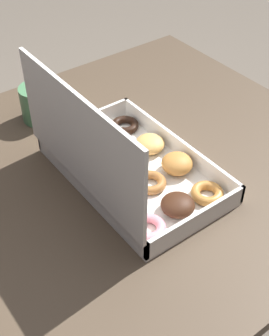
{
  "coord_description": "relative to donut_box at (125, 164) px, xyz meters",
  "views": [
    {
      "loc": [
        -0.67,
        0.5,
        1.43
      ],
      "look_at": [
        -0.04,
        0.03,
        0.74
      ],
      "focal_mm": 50.0,
      "sensor_mm": 36.0,
      "label": 1
    }
  ],
  "objects": [
    {
      "name": "ground_plane",
      "position": [
        0.04,
        -0.06,
        -0.77
      ],
      "size": [
        8.0,
        8.0,
        0.0
      ],
      "primitive_type": "plane",
      "color": "#6B6054"
    },
    {
      "name": "donut_box",
      "position": [
        0.0,
        0.0,
        0.0
      ],
      "size": [
        0.42,
        0.27,
        0.27
      ],
      "color": "silver",
      "rests_on": "dining_table"
    },
    {
      "name": "dining_table",
      "position": [
        0.04,
        -0.06,
        -0.15
      ],
      "size": [
        0.94,
        1.0,
        0.72
      ],
      "color": "#4C3D2D",
      "rests_on": "ground_plane"
    },
    {
      "name": "coffee_mug",
      "position": [
        0.33,
        0.03,
        -0.0
      ],
      "size": [
        0.1,
        0.1,
        0.09
      ],
      "color": "#4C8456",
      "rests_on": "dining_table"
    }
  ]
}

